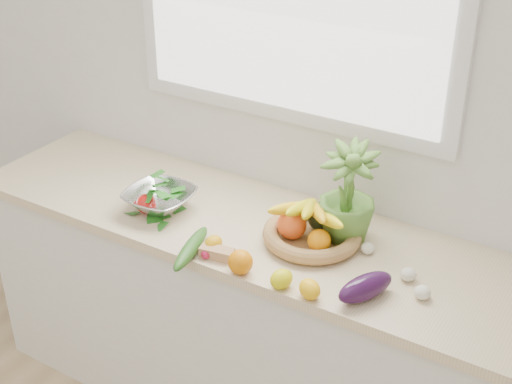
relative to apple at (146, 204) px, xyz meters
The scene contains 18 objects.
back_wall 0.70m from the apple, 50.60° to the left, with size 4.50×0.02×2.70m, color white.
counter_cabinet 0.64m from the apple, 20.91° to the left, with size 2.20×0.58×0.86m, color silver.
countertop 0.39m from the apple, 20.91° to the left, with size 2.24×0.62×0.04m, color beige.
orange_loose 0.53m from the apple, 15.67° to the right, with size 0.08×0.08×0.08m, color orange.
lemon_a 0.37m from the apple, 12.72° to the right, with size 0.06×0.07×0.06m, color orange.
lemon_b 0.68m from the apple, 12.16° to the right, with size 0.06×0.08×0.06m, color #D9D20B.
lemon_c 0.78m from the apple, 10.60° to the right, with size 0.06×0.08×0.06m, color #FFB70D.
apple is the anchor object (origin of this frame).
ginger 0.41m from the apple, 15.68° to the right, with size 0.12×0.05×0.04m, color tan.
garlic_a 1.00m from the apple, ahead, with size 0.05×0.05×0.04m, color white.
garlic_b 0.84m from the apple, 12.31° to the left, with size 0.05×0.05×0.04m, color white.
garlic_c 1.06m from the apple, ahead, with size 0.05×0.05×0.04m, color white.
eggplant 0.91m from the apple, ahead, with size 0.08×0.21×0.08m, color #2B0E33.
cucumber 0.34m from the apple, 24.74° to the right, with size 0.05×0.28×0.05m, color #215619.
radish 0.39m from the apple, 20.30° to the right, with size 0.03×0.03×0.03m, color #BD1740.
potted_herb 0.76m from the apple, 17.09° to the left, with size 0.20×0.20×0.36m, color #558530.
fruit_basket 0.63m from the apple, 13.21° to the left, with size 0.44×0.44×0.18m.
colander_with_spinach 0.06m from the apple, 46.22° to the left, with size 0.26×0.26×0.13m.
Camera 1 is at (1.19, 0.07, 2.26)m, focal length 50.00 mm.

